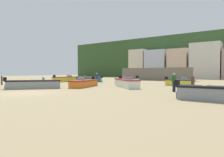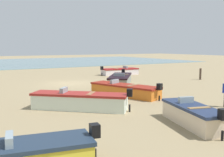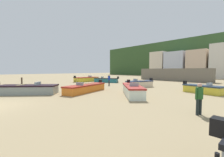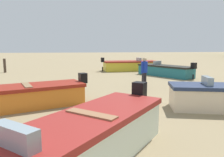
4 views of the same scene
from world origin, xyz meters
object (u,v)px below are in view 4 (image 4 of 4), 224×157
mooring_post_mid_beach (5,66)px  beach_walker_distant (144,70)px  boat_yellow_1 (130,66)px  boat_teal_7 (165,70)px  boat_white_6 (68,151)px  boat_orange_2 (8,98)px

mooring_post_mid_beach → beach_walker_distant: beach_walker_distant is taller
boat_yellow_1 → mooring_post_mid_beach: (-0.33, -10.85, 0.13)m
boat_teal_7 → mooring_post_mid_beach: 13.26m
boat_yellow_1 → beach_walker_distant: (8.34, -1.36, 0.49)m
boat_yellow_1 → boat_white_6: 16.56m
boat_white_6 → mooring_post_mid_beach: (-16.10, -5.79, 0.13)m
boat_yellow_1 → boat_orange_2: size_ratio=0.93×
boat_yellow_1 → boat_white_6: boat_white_6 is taller
boat_teal_7 → mooring_post_mid_beach: (-4.39, -12.51, 0.17)m
boat_teal_7 → beach_walker_distant: 5.26m
boat_orange_2 → beach_walker_distant: 6.66m
boat_orange_2 → mooring_post_mid_beach: size_ratio=4.67×
boat_orange_2 → beach_walker_distant: bearing=-81.8°
boat_yellow_1 → boat_white_6: bearing=-19.6°
boat_yellow_1 → boat_teal_7: (4.06, 1.66, -0.04)m
boat_white_6 → boat_teal_7: (-11.71, 6.72, -0.05)m
boat_orange_2 → beach_walker_distant: beach_walker_distant is taller
mooring_post_mid_beach → boat_orange_2: bearing=17.1°
boat_yellow_1 → mooring_post_mid_beach: 10.86m
boat_white_6 → beach_walker_distant: bearing=-74.8°
boat_yellow_1 → mooring_post_mid_beach: boat_yellow_1 is taller
boat_yellow_1 → beach_walker_distant: 8.46m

